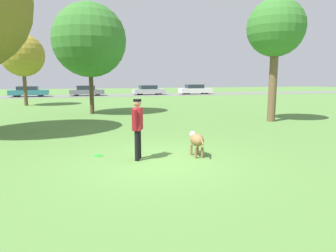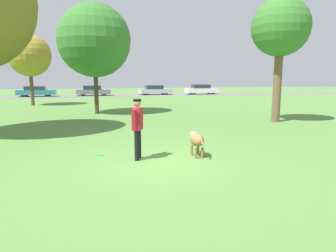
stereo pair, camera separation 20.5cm
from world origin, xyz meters
name	(u,v)px [view 1 (the left image)]	position (x,y,z in m)	size (l,w,h in m)	color
ground_plane	(155,162)	(0.00, 0.00, 0.00)	(120.00, 120.00, 0.00)	#56843D
far_road_strip	(94,96)	(0.00, 31.68, 0.01)	(120.00, 6.00, 0.01)	slate
person	(138,124)	(-0.39, 0.35, 0.97)	(0.36, 0.65, 1.65)	black
dog	(196,140)	(1.27, 0.26, 0.45)	(0.38, 0.98, 0.66)	olive
frisbee	(99,156)	(-1.40, 1.07, 0.01)	(0.25, 0.25, 0.02)	#33D838
tree_mid_center	(89,40)	(-1.09, 11.63, 4.44)	(4.40, 4.40, 6.65)	#4C3826
tree_far_left	(23,55)	(-5.96, 19.03, 3.99)	(3.35, 3.35, 5.68)	brown
tree_near_right	(276,29)	(7.60, 5.68, 4.59)	(2.84, 2.84, 6.08)	brown
parked_car_teal	(29,91)	(-7.55, 31.76, 0.63)	(4.38, 1.81, 1.26)	teal
parked_car_grey	(87,91)	(-0.86, 31.94, 0.64)	(4.24, 1.81, 1.29)	slate
parked_car_silver	(149,90)	(7.23, 32.08, 0.62)	(4.34, 2.01, 1.27)	#B7B7BC
parked_car_white	(195,89)	(13.76, 31.62, 0.66)	(4.56, 1.87, 1.35)	white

